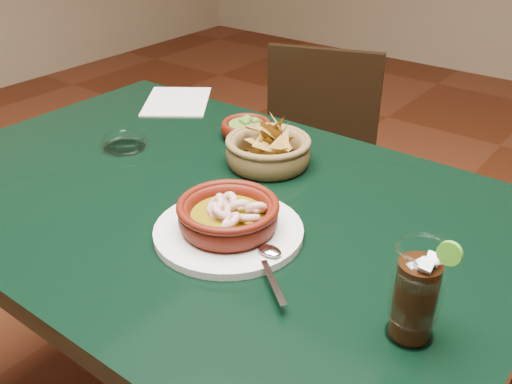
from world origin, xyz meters
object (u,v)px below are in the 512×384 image
Objects in this scene: dining_chair at (312,172)px; shrimp_plate at (229,219)px; dining_table at (207,236)px; cola_drink at (416,294)px; chip_basket at (268,150)px.

shrimp_plate reaches higher than dining_chair.
dining_chair is at bearing 104.84° from dining_table.
chip_basket is at bearing 146.95° from cola_drink.
cola_drink is at bearing -33.05° from chip_basket.
shrimp_plate is 2.00× the size of cola_drink.
dining_table is at bearing -75.16° from dining_chair.
dining_table is 0.20m from shrimp_plate.
dining_table is 3.75× the size of shrimp_plate.
dining_table is at bearing -97.89° from chip_basket.
dining_chair is 3.91× the size of chip_basket.
shrimp_plate is 0.28m from chip_basket.
chip_basket is (0.21, -0.52, 0.33)m from dining_chair.
chip_basket is at bearing 112.47° from shrimp_plate.
shrimp_plate is 1.53× the size of chip_basket.
cola_drink is (0.66, -0.82, 0.37)m from dining_chair.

